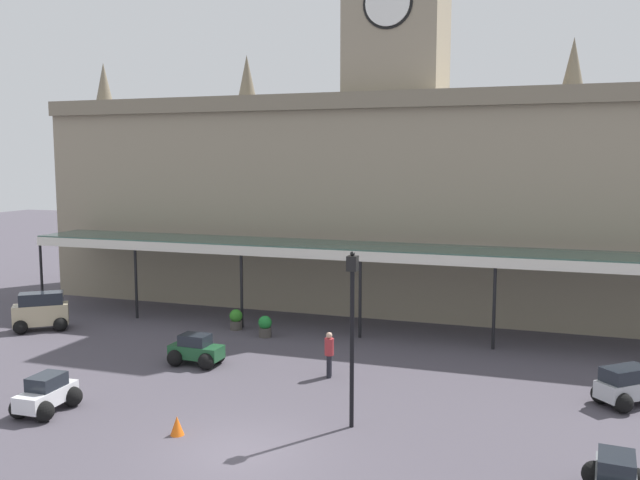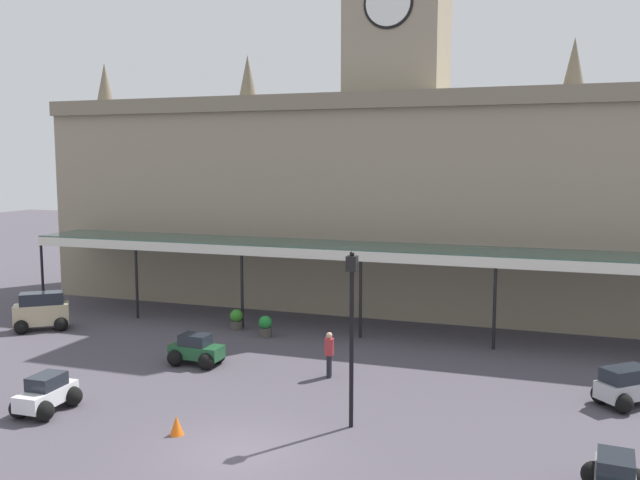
% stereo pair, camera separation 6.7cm
% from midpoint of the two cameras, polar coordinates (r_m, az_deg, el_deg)
% --- Properties ---
extents(ground_plane, '(140.00, 140.00, 0.00)m').
position_cam_midpoint_polar(ground_plane, '(19.22, -7.08, -17.44)').
color(ground_plane, '#49444E').
extents(station_building, '(38.40, 7.25, 19.03)m').
position_cam_midpoint_polar(station_building, '(36.24, 6.38, 4.11)').
color(station_building, gray).
rests_on(station_building, ground).
extents(entrance_canopy, '(34.74, 3.26, 3.96)m').
position_cam_midpoint_polar(entrance_canopy, '(30.78, 4.00, -0.78)').
color(entrance_canopy, '#38564C').
rests_on(entrance_canopy, ground).
extents(car_green_sedan, '(2.07, 1.55, 1.19)m').
position_cam_midpoint_polar(car_green_sedan, '(26.75, -10.52, -9.30)').
color(car_green_sedan, '#1E512D').
rests_on(car_green_sedan, ground).
extents(car_white_sedan, '(1.55, 2.07, 1.19)m').
position_cam_midpoint_polar(car_white_sedan, '(23.28, -22.23, -12.17)').
color(car_white_sedan, silver).
rests_on(car_white_sedan, ground).
extents(car_silver_estate, '(2.40, 2.34, 1.27)m').
position_cam_midpoint_polar(car_silver_estate, '(24.32, 24.64, -11.31)').
color(car_silver_estate, '#B2B5BA').
rests_on(car_silver_estate, ground).
extents(car_beige_van, '(2.57, 2.43, 1.77)m').
position_cam_midpoint_polar(car_beige_van, '(33.92, -22.60, -5.74)').
color(car_beige_van, tan).
rests_on(car_beige_van, ground).
extents(pedestrian_crossing_forecourt, '(0.34, 0.39, 1.67)m').
position_cam_midpoint_polar(pedestrian_crossing_forecourt, '(24.77, 0.71, -9.52)').
color(pedestrian_crossing_forecourt, black).
rests_on(pedestrian_crossing_forecourt, ground).
extents(victorian_lamppost, '(0.30, 0.30, 5.26)m').
position_cam_midpoint_polar(victorian_lamppost, '(19.73, 2.64, -6.78)').
color(victorian_lamppost, black).
rests_on(victorian_lamppost, ground).
extents(traffic_cone, '(0.40, 0.40, 0.56)m').
position_cam_midpoint_polar(traffic_cone, '(20.48, -12.11, -15.11)').
color(traffic_cone, orange).
rests_on(traffic_cone, ground).
extents(planter_near_kerb, '(0.60, 0.60, 0.96)m').
position_cam_midpoint_polar(planter_near_kerb, '(30.35, -4.74, -7.29)').
color(planter_near_kerb, '#47423D').
rests_on(planter_near_kerb, ground).
extents(planter_by_canopy, '(0.60, 0.60, 0.96)m').
position_cam_midpoint_polar(planter_by_canopy, '(31.75, -7.19, -6.68)').
color(planter_by_canopy, '#47423D').
rests_on(planter_by_canopy, ground).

